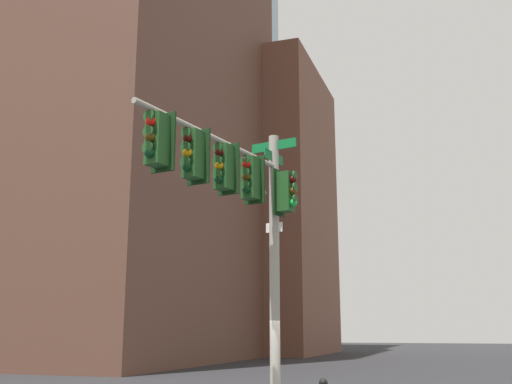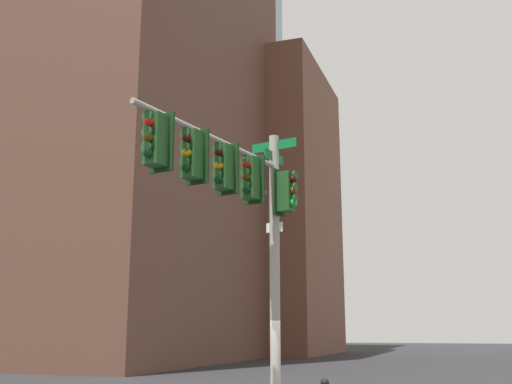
{
  "view_description": "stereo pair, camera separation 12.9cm",
  "coord_description": "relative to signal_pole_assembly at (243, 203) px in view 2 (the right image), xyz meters",
  "views": [
    {
      "loc": [
        14.05,
        3.91,
        2.28
      ],
      "look_at": [
        0.66,
        -0.63,
        5.48
      ],
      "focal_mm": 42.87,
      "sensor_mm": 36.0,
      "label": 1
    },
    {
      "loc": [
        14.01,
        4.03,
        2.28
      ],
      "look_at": [
        0.66,
        -0.63,
        5.48
      ],
      "focal_mm": 42.87,
      "sensor_mm": 36.0,
      "label": 2
    }
  ],
  "objects": [
    {
      "name": "building_brick_nearside",
      "position": [
        -27.57,
        -22.13,
        24.3
      ],
      "size": [
        25.6,
        20.85,
        58.79
      ],
      "primitive_type": "cube",
      "color": "brown",
      "rests_on": "ground_plane"
    },
    {
      "name": "building_brick_midblock",
      "position": [
        -45.49,
        -15.95,
        9.17
      ],
      "size": [
        16.2,
        15.41,
        28.52
      ],
      "primitive_type": "cube",
      "color": "brown",
      "rests_on": "ground_plane"
    },
    {
      "name": "signal_pole_assembly",
      "position": [
        0.0,
        0.0,
        0.0
      ],
      "size": [
        5.66,
        1.76,
        7.11
      ],
      "rotation": [
        0.0,
        0.0,
        6.09
      ],
      "color": "#9E998C",
      "rests_on": "ground_plane"
    }
  ]
}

